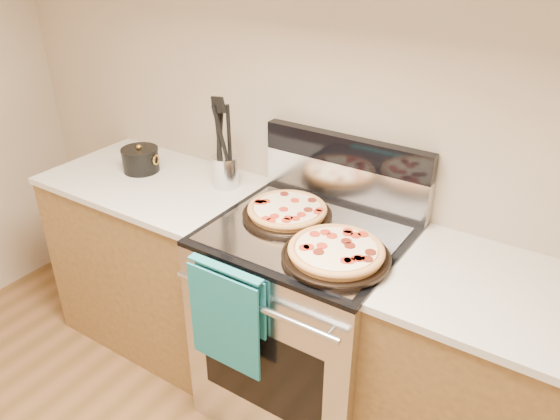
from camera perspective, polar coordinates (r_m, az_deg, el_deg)
The scene contains 17 objects.
wall_back at distance 2.28m, azimuth 7.71°, elevation 10.98°, with size 4.00×4.00×0.00m, color tan.
range_body at distance 2.44m, azimuth 2.59°, elevation -11.79°, with size 0.76×0.68×0.90m, color #B7B7BC.
oven_window at distance 2.23m, azimuth -2.03°, elevation -16.44°, with size 0.56×0.01×0.40m, color black.
cooktop at distance 2.17m, azimuth 2.85°, elevation -2.45°, with size 0.76×0.68×0.02m, color black.
backsplash_lower at distance 2.36m, azimuth 6.75°, elevation 2.86°, with size 0.76×0.06×0.18m, color silver.
backsplash_upper at distance 2.30m, azimuth 6.96°, elevation 6.23°, with size 0.76×0.06×0.12m, color black.
oven_handle at distance 1.97m, azimuth -2.88°, elevation -9.88°, with size 0.03×0.03×0.70m, color silver.
dish_towel at distance 2.09m, azimuth -5.53°, elevation -10.89°, with size 0.32×0.05×0.42m, color #18627C, non-canonical shape.
foil_sheet at distance 2.14m, azimuth 2.45°, elevation -2.50°, with size 0.70×0.55×0.01m, color gray.
cabinet_left at distance 2.91m, azimuth -12.18°, elevation -5.24°, with size 1.00×0.62×0.88m, color brown.
countertop_left at distance 2.69m, azimuth -13.15°, elevation 2.87°, with size 1.02×0.64×0.03m, color beige.
cabinet_right at distance 2.28m, azimuth 23.43°, elevation -18.49°, with size 1.00×0.62×0.88m, color brown.
countertop_right at distance 1.99m, azimuth 25.93°, elevation -9.32°, with size 1.02×0.64×0.03m, color beige.
pepperoni_pizza_back at distance 2.24m, azimuth 0.76°, elevation -0.15°, with size 0.37×0.37×0.05m, color #BA7139, non-canonical shape.
pepperoni_pizza_front at distance 1.98m, azimuth 5.88°, elevation -4.46°, with size 0.39×0.39×0.05m, color #BA7139, non-canonical shape.
utensil_crock at distance 2.53m, azimuth -5.73°, elevation 4.03°, with size 0.12×0.12×0.15m, color silver.
saucepan at distance 2.77m, azimuth -14.36°, elevation 5.02°, with size 0.18×0.18×0.11m, color black.
Camera 1 is at (0.93, 0.03, 2.02)m, focal length 35.00 mm.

